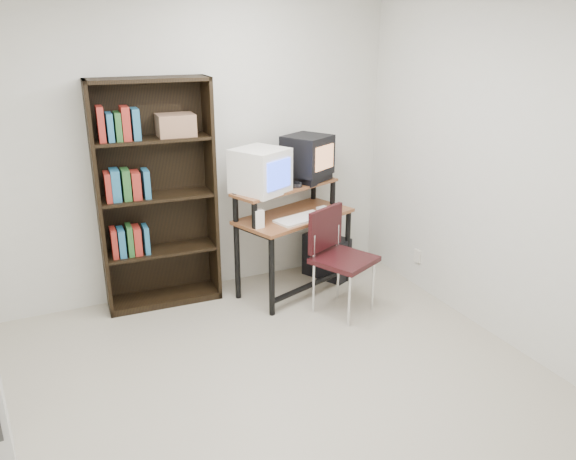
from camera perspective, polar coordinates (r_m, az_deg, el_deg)
name	(u,v)px	position (r m, az deg, el deg)	size (l,w,h in m)	color
floor	(271,412)	(3.78, -1.74, -17.98)	(4.00, 4.00, 0.01)	#B6AD97
back_wall	(179,152)	(5.00, -11.03, 7.78)	(4.00, 0.01, 2.60)	silver
front_wall	(571,446)	(1.71, 26.79, -18.98)	(4.00, 0.01, 2.60)	silver
right_wall	(531,181)	(4.31, 23.42, 4.59)	(0.01, 4.00, 2.60)	silver
computer_desk	(293,221)	(5.07, 0.50, 0.93)	(1.18, 0.86, 0.98)	brown
crt_monitor	(260,171)	(4.82, -2.83, 6.01)	(0.54, 0.54, 0.38)	white
vcr	(310,177)	(5.22, 2.30, 5.38)	(0.36, 0.26, 0.08)	black
crt_tv	(307,155)	(5.14, 1.99, 7.63)	(0.50, 0.50, 0.35)	black
cd_spindle	(296,185)	(5.00, 0.79, 4.57)	(0.12, 0.12, 0.05)	#26262B
keyboard	(301,219)	(4.90, 1.33, 1.08)	(0.47, 0.21, 0.04)	white
mousepad	(322,210)	(5.20, 3.51, 2.00)	(0.22, 0.18, 0.01)	black
mouse	(322,209)	(5.19, 3.51, 2.19)	(0.10, 0.06, 0.03)	white
desk_speaker	(258,219)	(4.69, -3.05, 1.08)	(0.08, 0.07, 0.17)	white
pc_tower	(326,257)	(5.49, 3.92, -2.72)	(0.20, 0.45, 0.42)	black
school_chair	(337,249)	(4.74, 5.01, -1.98)	(0.60, 0.60, 0.90)	black
bookshelf	(155,194)	(4.88, -13.33, 3.62)	(0.99, 0.37, 1.95)	black
wall_outlet	(417,256)	(5.40, 13.00, -2.58)	(0.02, 0.08, 0.12)	beige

